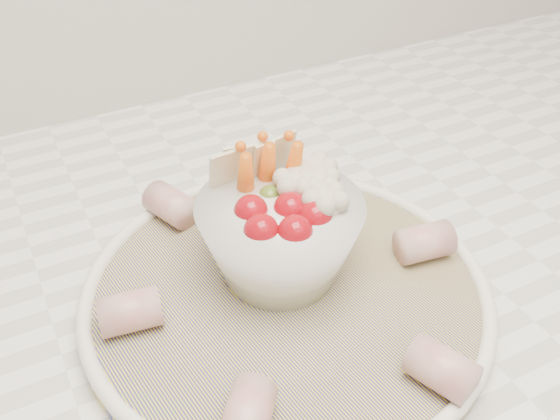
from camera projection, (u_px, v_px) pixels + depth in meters
name	position (u px, v px, depth m)	size (l,w,h in m)	color
serving_platter	(286.00, 292.00, 0.50)	(0.37, 0.37, 0.02)	navy
veggie_bowl	(282.00, 231.00, 0.49)	(0.13, 0.13, 0.11)	white
cured_meat_rolls	(287.00, 275.00, 0.49)	(0.29, 0.31, 0.03)	#BA5558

